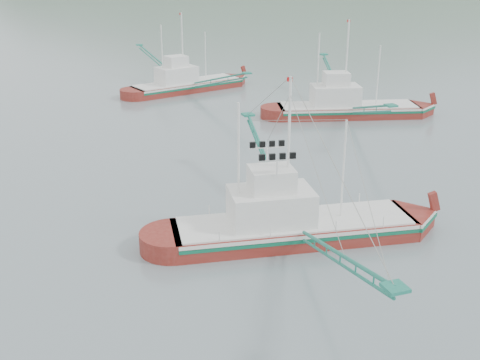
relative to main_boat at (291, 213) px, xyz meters
name	(u,v)px	position (x,y,z in m)	size (l,w,h in m)	color
ground	(275,267)	(-2.30, -3.01, -1.80)	(1200.00, 1200.00, 0.00)	slate
main_boat	(291,213)	(0.00, 0.00, 0.00)	(15.55, 27.27, 11.10)	maroon
bg_boat_right	(348,98)	(18.11, 25.61, 0.27)	(15.78, 27.10, 11.18)	maroon
bg_boat_far	(186,76)	(4.76, 43.85, 0.20)	(15.08, 25.84, 10.69)	maroon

